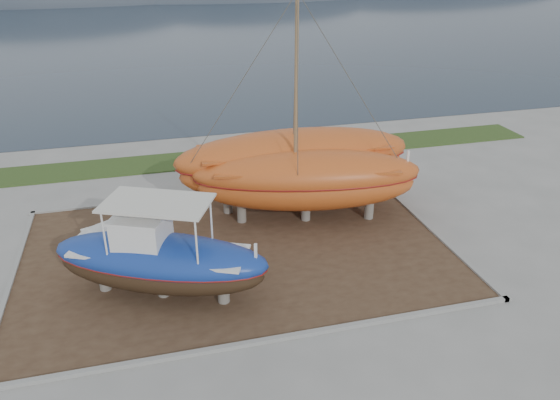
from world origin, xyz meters
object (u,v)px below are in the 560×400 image
object	(u,v)px
blue_caique	(159,250)
orange_bare_hull	(294,170)
orange_sailboat	(308,116)
white_dinghy	(119,232)

from	to	relation	value
blue_caique	orange_bare_hull	distance (m)	9.39
orange_sailboat	orange_bare_hull	size ratio (longest dim) A/B	0.91
orange_sailboat	white_dinghy	bearing A→B (deg)	-167.72
white_dinghy	orange_sailboat	xyz separation A→B (m)	(8.65, 0.13, 4.62)
blue_caique	white_dinghy	distance (m)	4.93
blue_caique	white_dinghy	xyz separation A→B (m)	(-1.59, 4.45, -1.40)
white_dinghy	orange_bare_hull	world-z (taller)	orange_bare_hull
blue_caique	orange_sailboat	xyz separation A→B (m)	(7.06, 4.59, 3.22)
orange_bare_hull	blue_caique	bearing A→B (deg)	-137.35
white_dinghy	orange_sailboat	distance (m)	9.81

